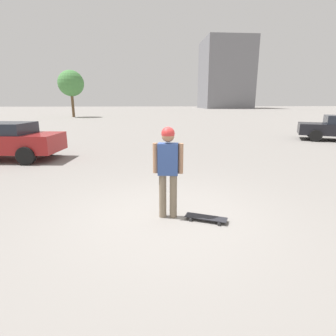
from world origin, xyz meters
TOP-DOWN VIEW (x-y plane):
  - ground_plane at (0.00, 0.00)m, footprint 220.00×220.00m
  - person at (0.00, 0.00)m, footprint 0.55×0.26m
  - skateboard at (-0.69, 0.23)m, footprint 0.79×0.52m
  - car_parked_near at (5.75, -5.61)m, footprint 4.33×2.23m
  - building_block_distant at (-24.60, -80.16)m, footprint 14.29×15.48m
  - tree_distant at (10.49, -33.61)m, footprint 3.45×3.45m

SIDE VIEW (x-z plane):
  - ground_plane at x=0.00m, z-range 0.00..0.00m
  - skateboard at x=-0.69m, z-range 0.02..0.10m
  - car_parked_near at x=5.75m, z-range 0.04..1.43m
  - person at x=0.00m, z-range 0.18..1.90m
  - tree_distant at x=10.49m, z-range 1.37..7.63m
  - building_block_distant at x=-24.60m, z-range 0.00..20.41m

